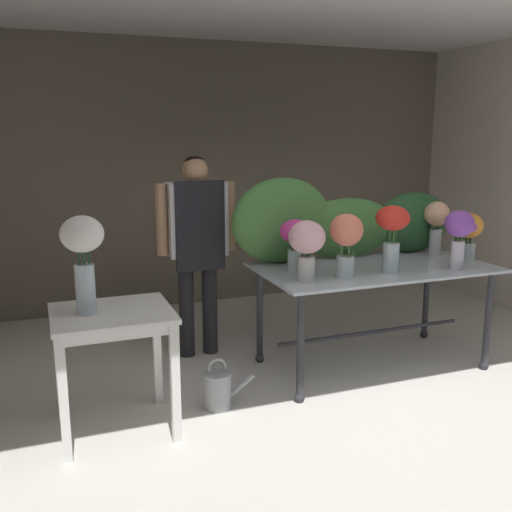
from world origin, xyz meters
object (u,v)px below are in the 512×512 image
Objects in this scene: vase_coral_hydrangea at (346,239)px; vase_sunset_dahlias at (469,232)px; vase_peach_ranunculus at (436,221)px; vase_white_roses_tall at (83,251)px; vase_violet_snapdragons at (459,232)px; side_table_white at (113,328)px; display_table_glass at (374,282)px; watering_can at (218,389)px; vase_scarlet_peonies at (392,230)px; vase_magenta_anemones at (295,237)px; florist at (197,235)px; vase_blush_roses at (307,243)px.

vase_sunset_dahlias is at bearing 6.33° from vase_coral_hydrangea.
vase_white_roses_tall is (-2.78, -0.48, 0.05)m from vase_peach_ranunculus.
vase_violet_snapdragons is 2.60m from vase_white_roses_tall.
display_table_glass is at bearing 8.95° from side_table_white.
vase_sunset_dahlias is 1.06× the size of watering_can.
vase_sunset_dahlias reaches higher than watering_can.
vase_magenta_anemones is (-0.61, 0.29, -0.06)m from vase_scarlet_peonies.
vase_coral_hydrangea is at bearing 174.08° from vase_violet_snapdragons.
vase_peach_ranunculus reaches higher than vase_magenta_anemones.
display_table_glass is 1.99m from side_table_white.
vase_sunset_dahlias is (1.95, -0.80, 0.03)m from florist.
vase_coral_hydrangea is at bearing -178.94° from vase_scarlet_peonies.
display_table_glass is at bearing 10.93° from watering_can.
vase_scarlet_peonies is 0.67m from vase_blush_roses.
vase_peach_ranunculus is at bearing 12.00° from watering_can.
vase_scarlet_peonies is 0.68m from vase_magenta_anemones.
vase_scarlet_peonies is 0.37m from vase_coral_hydrangea.
florist is at bearing 130.82° from vase_coral_hydrangea.
vase_magenta_anemones is at bearing -175.77° from vase_peach_ranunculus.
watering_can is (-0.69, -0.32, -0.91)m from vase_magenta_anemones.
vase_scarlet_peonies is 0.84× the size of vase_white_roses_tall.
side_table_white is at bearing -175.55° from vase_sunset_dahlias.
vase_white_roses_tall is at bearing -175.77° from vase_sunset_dahlias.
vase_peach_ranunculus is 1.11m from vase_coral_hydrangea.
vase_peach_ranunculus is at bearing 9.75° from vase_white_roses_tall.
vase_sunset_dahlias is 1.16m from vase_coral_hydrangea.
display_table_glass is 4.01× the size of vase_peach_ranunculus.
vase_peach_ranunculus is 0.77× the size of vase_white_roses_tall.
florist reaches higher than watering_can.
vase_white_roses_tall is (-1.43, -0.08, 0.07)m from vase_blush_roses.
vase_coral_hydrangea reaches higher than vase_peach_ranunculus.
display_table_glass is at bearing 147.56° from vase_violet_snapdragons.
vase_peach_ranunculus is (2.64, 0.48, 0.42)m from side_table_white.
display_table_glass reaches higher than side_table_white.
watering_can is (-1.98, -0.42, -0.95)m from vase_peach_ranunculus.
vase_blush_roses reaches higher than watering_can.
vase_blush_roses is at bearing -178.85° from vase_scarlet_peonies.
watering_can is at bearing -175.71° from vase_sunset_dahlias.
vase_violet_snapdragons is 1.00× the size of vase_peach_ranunculus.
vase_magenta_anemones is 1.54m from vase_white_roses_tall.
vase_scarlet_peonies is at bearing 168.99° from vase_violet_snapdragons.
florist is 1.29m from watering_can.
watering_can is at bearing 4.96° from side_table_white.
florist is 1.49m from vase_scarlet_peonies.
vase_scarlet_peonies is 0.78m from vase_peach_ranunculus.
vase_blush_roses is at bearing 3.16° from vase_white_roses_tall.
watering_can is (-2.08, -0.16, -0.89)m from vase_sunset_dahlias.
vase_white_roses_tall is at bearing -171.65° from display_table_glass.
watering_can is at bearing 178.05° from vase_violet_snapdragons.
side_table_white is 2.50m from vase_violet_snapdragons.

